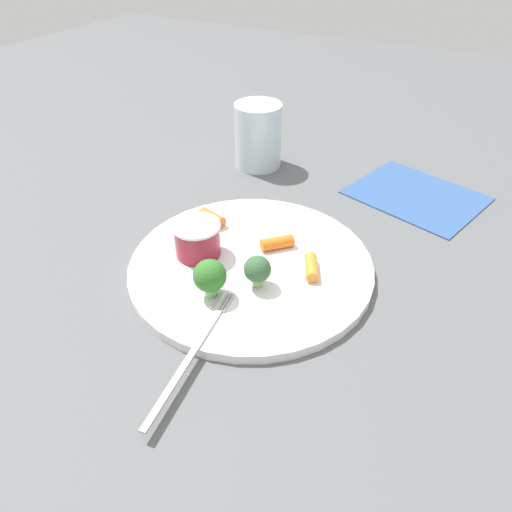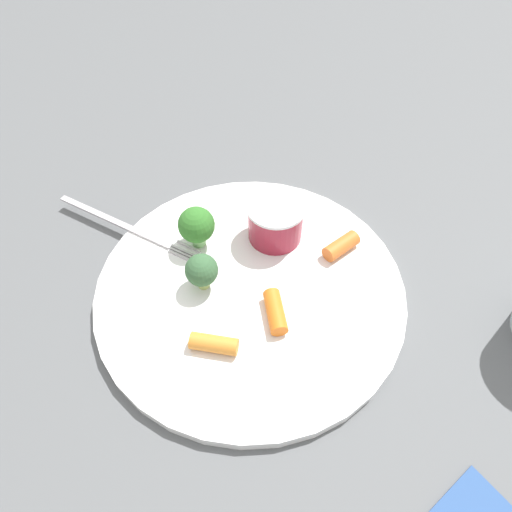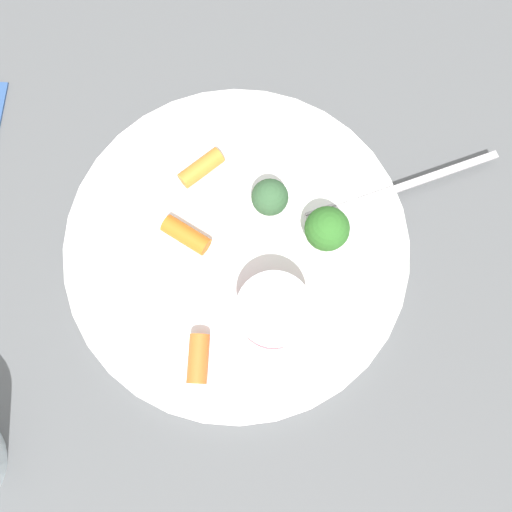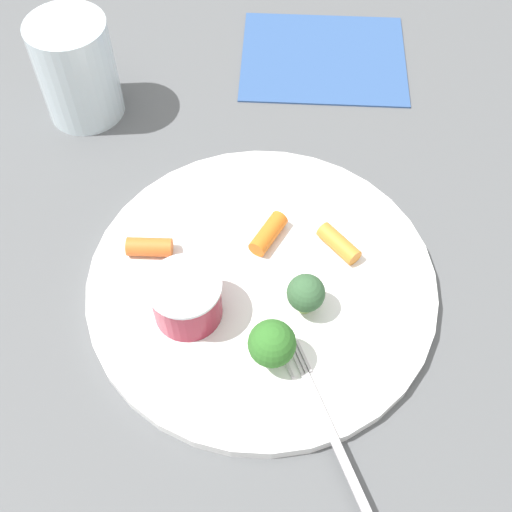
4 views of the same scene
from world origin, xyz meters
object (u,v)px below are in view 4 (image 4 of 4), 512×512
object	(u,v)px
sauce_cup	(186,299)
napkin	(323,57)
carrot_stick_2	(149,247)
drinking_glass	(77,70)
broccoli_floret_1	(306,294)
carrot_stick_0	(268,234)
fork	(336,444)
plate	(262,283)
broccoli_floret_0	(272,344)
carrot_stick_1	(339,243)

from	to	relation	value
sauce_cup	napkin	distance (m)	0.36
carrot_stick_2	napkin	distance (m)	0.32
sauce_cup	drinking_glass	distance (m)	0.28
broccoli_floret_1	carrot_stick_0	xyz separation A→B (m)	(0.01, -0.07, -0.02)
sauce_cup	fork	xyz separation A→B (m)	(-0.08, 0.13, -0.02)
carrot_stick_0	fork	bearing A→B (deg)	90.83
plate	carrot_stick_0	world-z (taller)	carrot_stick_0
sauce_cup	broccoli_floret_0	bearing A→B (deg)	133.96
sauce_cup	broccoli_floret_0	distance (m)	0.08
broccoli_floret_0	sauce_cup	bearing A→B (deg)	-46.04
sauce_cup	carrot_stick_2	xyz separation A→B (m)	(0.02, -0.07, -0.01)
broccoli_floret_1	carrot_stick_0	distance (m)	0.08
sauce_cup	carrot_stick_1	size ratio (longest dim) A/B	1.42
broccoli_floret_1	napkin	world-z (taller)	broccoli_floret_1
carrot_stick_0	fork	xyz separation A→B (m)	(-0.00, 0.19, -0.01)
plate	fork	xyz separation A→B (m)	(-0.02, 0.15, 0.01)
fork	drinking_glass	xyz separation A→B (m)	(0.14, -0.40, 0.04)
sauce_cup	broccoli_floret_1	bearing A→B (deg)	168.62
carrot_stick_0	carrot_stick_1	distance (m)	0.06
plate	broccoli_floret_0	bearing A→B (deg)	81.92
plate	sauce_cup	bearing A→B (deg)	13.97
plate	carrot_stick_0	distance (m)	0.04
broccoli_floret_0	fork	bearing A→B (deg)	110.70
broccoli_floret_1	drinking_glass	xyz separation A→B (m)	(0.15, -0.29, 0.02)
sauce_cup	drinking_glass	size ratio (longest dim) A/B	0.56
plate	carrot_stick_2	distance (m)	0.10
broccoli_floret_1	fork	size ratio (longest dim) A/B	0.22
sauce_cup	plate	bearing A→B (deg)	-166.03
sauce_cup	carrot_stick_0	bearing A→B (deg)	-145.38
broccoli_floret_0	napkin	size ratio (longest dim) A/B	0.25
napkin	carrot_stick_1	bearing A→B (deg)	75.54
plate	napkin	bearing A→B (deg)	-116.88
sauce_cup	broccoli_floret_0	xyz separation A→B (m)	(-0.06, 0.06, 0.01)
carrot_stick_0	carrot_stick_1	xyz separation A→B (m)	(-0.06, 0.02, -0.00)
carrot_stick_0	drinking_glass	bearing A→B (deg)	-56.77
napkin	plate	bearing A→B (deg)	63.12
carrot_stick_0	drinking_glass	size ratio (longest dim) A/B	0.40
napkin	fork	bearing A→B (deg)	74.13
carrot_stick_2	drinking_glass	distance (m)	0.21
carrot_stick_2	drinking_glass	size ratio (longest dim) A/B	0.37
carrot_stick_2	broccoli_floret_1	bearing A→B (deg)	143.43
drinking_glass	plate	bearing A→B (deg)	116.14
carrot_stick_0	napkin	xyz separation A→B (m)	(-0.12, -0.23, -0.02)
broccoli_floret_1	drinking_glass	world-z (taller)	drinking_glass
broccoli_floret_1	broccoli_floret_0	bearing A→B (deg)	45.57
fork	napkin	bearing A→B (deg)	-105.87
plate	broccoli_floret_1	distance (m)	0.05
sauce_cup	carrot_stick_1	world-z (taller)	sauce_cup
broccoli_floret_0	broccoli_floret_1	distance (m)	0.05
broccoli_floret_0	drinking_glass	distance (m)	0.35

